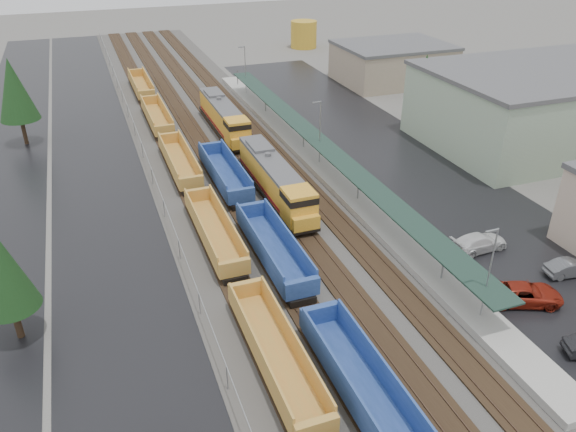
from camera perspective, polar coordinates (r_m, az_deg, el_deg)
name	(u,v)px	position (r m, az deg, el deg)	size (l,w,h in m)	color
ballast_strip	(219,148)	(72.25, -6.99, 6.91)	(20.00, 160.00, 0.08)	#302D2B
trackbed	(219,147)	(72.21, -6.99, 7.00)	(14.60, 160.00, 0.22)	black
west_parking_lot	(96,164)	(70.72, -18.88, 5.00)	(10.00, 160.00, 0.02)	black
west_road	(5,176)	(71.44, -26.83, 3.61)	(9.00, 160.00, 0.02)	black
east_commuter_lot	(390,156)	(70.27, 10.36, 5.98)	(16.00, 100.00, 0.02)	black
station_platform	(319,162)	(65.93, 3.19, 5.54)	(3.00, 80.00, 8.00)	#9E9B93
chainlink_fence	(144,150)	(68.88, -14.46, 6.48)	(0.08, 160.04, 2.02)	gray
industrial_buildings	(545,116)	(76.86, 24.61, 9.19)	(32.52, 75.30, 9.50)	#BEA791
tree_west_near	(1,268)	(41.79, -27.11, -4.76)	(3.96, 3.96, 9.00)	#332316
tree_west_far	(14,90)	(78.40, -26.07, 11.47)	(4.84, 4.84, 11.00)	#332316
tree_east	(424,81)	(79.22, 13.68, 13.20)	(4.40, 4.40, 10.00)	#332316
locomotive_lead	(276,181)	(57.53, -1.23, 3.62)	(2.80, 18.42, 4.17)	black
locomotive_trail	(224,118)	(76.29, -6.50, 9.90)	(2.80, 18.42, 4.17)	black
well_string_yellow	(214,231)	(50.99, -7.50, -1.54)	(2.64, 115.64, 2.35)	#CC8938
well_string_blue	(361,384)	(35.99, 7.46, -16.59)	(2.85, 79.98, 2.53)	navy
storage_tank	(304,34)	(127.43, 1.61, 17.97)	(5.59, 5.59, 5.59)	gold
parked_car_east_b	(525,294)	(47.02, 22.91, -7.29)	(5.68, 2.62, 1.58)	maroon
parked_car_east_c	(479,242)	(52.44, 18.82, -2.56)	(5.37, 2.18, 1.56)	silver
parked_car_east_e	(570,268)	(51.92, 26.72, -4.73)	(4.24, 1.48, 1.40)	#505154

